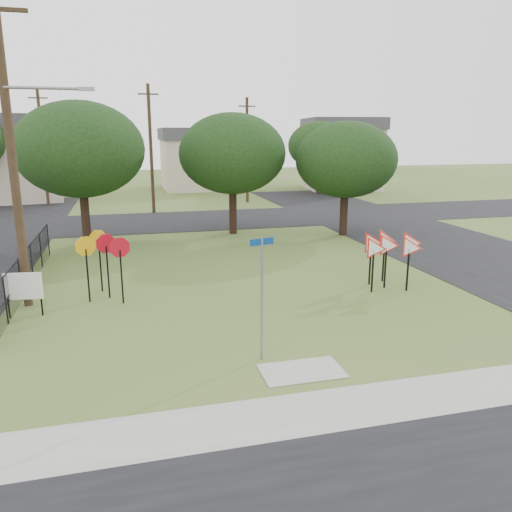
{
  "coord_description": "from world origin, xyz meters",
  "views": [
    {
      "loc": [
        -3.88,
        -12.88,
        5.63
      ],
      "look_at": [
        0.25,
        3.0,
        1.6
      ],
      "focal_mm": 35.0,
      "sensor_mm": 36.0,
      "label": 1
    }
  ],
  "objects_px": {
    "stop_sign_cluster": "(103,251)",
    "yield_sign_cluster": "(389,247)",
    "street_name_sign": "(262,292)",
    "info_board": "(23,288)"
  },
  "relations": [
    {
      "from": "stop_sign_cluster",
      "to": "yield_sign_cluster",
      "type": "distance_m",
      "value": 10.33
    },
    {
      "from": "street_name_sign",
      "to": "stop_sign_cluster",
      "type": "xyz_separation_m",
      "value": [
        -4.02,
        6.08,
        -0.08
      ]
    },
    {
      "from": "yield_sign_cluster",
      "to": "info_board",
      "type": "bearing_deg",
      "value": -179.93
    },
    {
      "from": "street_name_sign",
      "to": "info_board",
      "type": "xyz_separation_m",
      "value": [
        -6.41,
        4.81,
        -0.85
      ]
    },
    {
      "from": "stop_sign_cluster",
      "to": "info_board",
      "type": "height_order",
      "value": "stop_sign_cluster"
    },
    {
      "from": "street_name_sign",
      "to": "stop_sign_cluster",
      "type": "bearing_deg",
      "value": 123.47
    },
    {
      "from": "street_name_sign",
      "to": "yield_sign_cluster",
      "type": "height_order",
      "value": "street_name_sign"
    },
    {
      "from": "street_name_sign",
      "to": "info_board",
      "type": "distance_m",
      "value": 8.06
    },
    {
      "from": "yield_sign_cluster",
      "to": "info_board",
      "type": "xyz_separation_m",
      "value": [
        -12.64,
        -0.02,
        -0.59
      ]
    },
    {
      "from": "yield_sign_cluster",
      "to": "info_board",
      "type": "distance_m",
      "value": 12.65
    }
  ]
}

